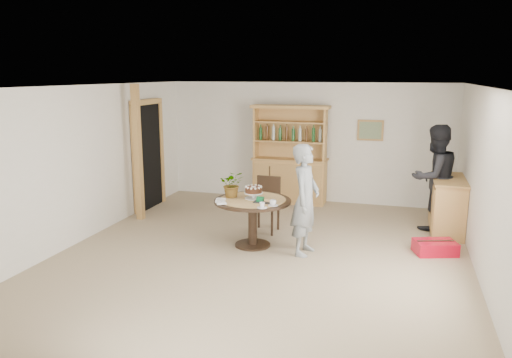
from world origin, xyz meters
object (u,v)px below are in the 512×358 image
object	(u,v)px
dining_chair	(267,200)
red_suitcase	(435,247)
dining_table	(253,209)
teen_boy	(305,200)
adult_person	(434,178)
hutch	(290,170)
sideboard	(448,205)

from	to	relation	value
dining_chair	red_suitcase	bearing A→B (deg)	-5.20
dining_chair	red_suitcase	size ratio (longest dim) A/B	1.36
dining_table	dining_chair	world-z (taller)	dining_chair
dining_chair	teen_boy	distance (m)	1.29
teen_boy	red_suitcase	distance (m)	2.11
teen_boy	adult_person	bearing A→B (deg)	-38.96
hutch	dining_table	distance (m)	2.88
sideboard	red_suitcase	xyz separation A→B (m)	(-0.24, -1.20, -0.37)
red_suitcase	dining_table	bearing A→B (deg)	170.34
sideboard	adult_person	xyz separation A→B (m)	(-0.24, 0.11, 0.44)
dining_table	dining_chair	xyz separation A→B (m)	(0.00, 0.83, -0.07)
teen_boy	adult_person	size ratio (longest dim) A/B	0.91
hutch	teen_boy	world-z (taller)	hutch
dining_table	dining_chair	distance (m)	0.83
dining_chair	adult_person	size ratio (longest dim) A/B	0.51
dining_table	red_suitcase	xyz separation A→B (m)	(2.75, 0.43, -0.50)
dining_chair	adult_person	bearing A→B (deg)	21.38
sideboard	dining_chair	xyz separation A→B (m)	(-2.99, -0.80, 0.06)
dining_table	red_suitcase	bearing A→B (deg)	8.95
sideboard	red_suitcase	size ratio (longest dim) A/B	1.81
sideboard	teen_boy	world-z (taller)	teen_boy
dining_table	adult_person	world-z (taller)	adult_person
sideboard	teen_boy	xyz separation A→B (m)	(-2.14, -1.73, 0.36)
adult_person	dining_chair	bearing A→B (deg)	-19.60
hutch	adult_person	bearing A→B (deg)	-21.99
hutch	dining_chair	bearing A→B (deg)	-88.61
teen_boy	red_suitcase	bearing A→B (deg)	-67.39
sideboard	red_suitcase	world-z (taller)	sideboard
dining_chair	adult_person	distance (m)	2.92
red_suitcase	sideboard	bearing A→B (deg)	60.08
hutch	dining_table	world-z (taller)	hutch
teen_boy	adult_person	distance (m)	2.65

